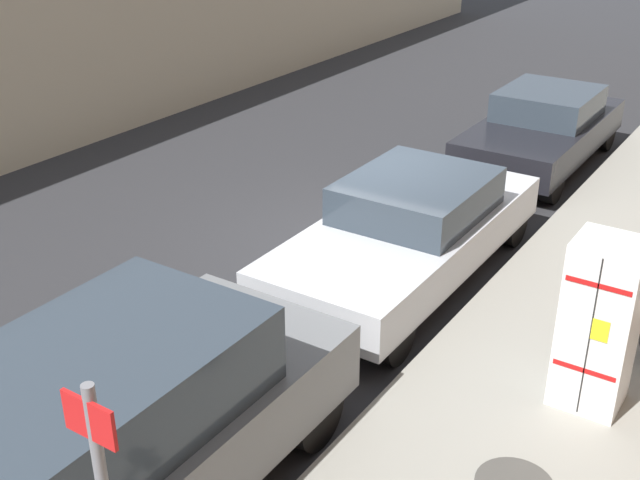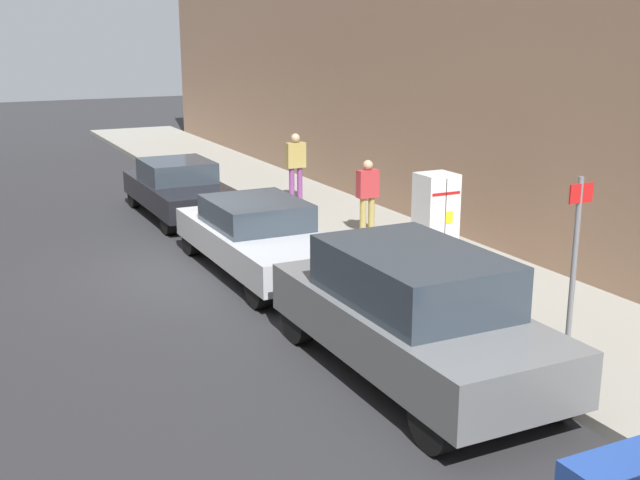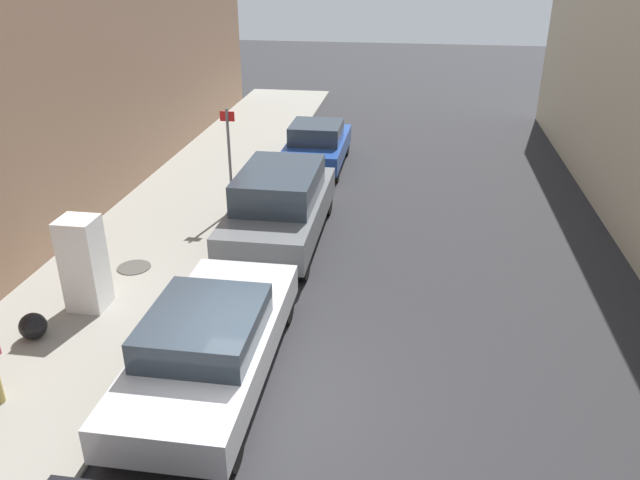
% 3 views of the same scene
% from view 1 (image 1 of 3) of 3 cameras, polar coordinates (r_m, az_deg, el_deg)
% --- Properties ---
extents(ground_plane, '(80.00, 80.00, 0.00)m').
position_cam_1_polar(ground_plane, '(11.75, 2.96, -0.42)').
color(ground_plane, '#28282B').
extents(sidewalk_slab, '(3.61, 44.00, 0.16)m').
position_cam_1_polar(sidewalk_slab, '(10.55, 21.55, -5.11)').
color(sidewalk_slab, gray).
rests_on(sidewalk_slab, ground).
extents(discarded_refrigerator, '(0.67, 0.64, 1.79)m').
position_cam_1_polar(discarded_refrigerator, '(8.28, 19.22, -5.67)').
color(discarded_refrigerator, white).
rests_on(discarded_refrigerator, sidewalk_slab).
extents(parked_sedan_dark, '(1.80, 4.31, 1.38)m').
position_cam_1_polar(parked_sedan_dark, '(15.20, 15.57, 7.70)').
color(parked_sedan_dark, black).
rests_on(parked_sedan_dark, ground).
extents(parked_sedan_silver, '(1.88, 4.78, 1.38)m').
position_cam_1_polar(parked_sedan_silver, '(10.63, 6.35, 0.79)').
color(parked_sedan_silver, silver).
rests_on(parked_sedan_silver, ground).
extents(parked_suv_gray, '(1.95, 4.79, 1.77)m').
position_cam_1_polar(parked_suv_gray, '(6.89, -14.98, -13.39)').
color(parked_suv_gray, slate).
rests_on(parked_suv_gray, ground).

